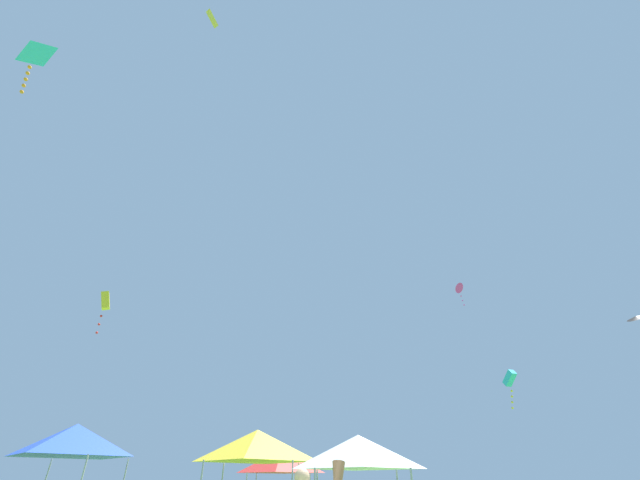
% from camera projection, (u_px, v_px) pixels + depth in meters
% --- Properties ---
extents(canopy_tent_yellow, '(2.99, 2.99, 3.20)m').
position_uv_depth(canopy_tent_yellow, '(257.00, 445.00, 13.27)').
color(canopy_tent_yellow, '#9E9EA3').
rests_on(canopy_tent_yellow, ground).
extents(canopy_tent_blue, '(3.22, 3.22, 3.45)m').
position_uv_depth(canopy_tent_blue, '(73.00, 440.00, 13.90)').
color(canopy_tent_blue, '#9E9EA3').
rests_on(canopy_tent_blue, ground).
extents(canopy_tent_red, '(2.66, 2.66, 2.85)m').
position_uv_depth(canopy_tent_red, '(281.00, 461.00, 16.86)').
color(canopy_tent_red, '#9E9EA3').
rests_on(canopy_tent_red, ground).
extents(canopy_tent_white, '(2.63, 2.63, 2.81)m').
position_uv_depth(canopy_tent_white, '(359.00, 452.00, 11.03)').
color(canopy_tent_white, '#9E9EA3').
rests_on(canopy_tent_white, ground).
extents(kite_cyan_box, '(0.90, 1.35, 2.84)m').
position_uv_depth(kite_cyan_box, '(510.00, 379.00, 30.60)').
color(kite_cyan_box, '#2DB7CC').
extents(kite_magenta_delta, '(0.80, 0.76, 1.39)m').
position_uv_depth(kite_magenta_delta, '(459.00, 288.00, 24.03)').
color(kite_magenta_delta, '#D6389E').
extents(kite_yellow_diamond, '(0.86, 0.94, 1.18)m').
position_uv_depth(kite_yellow_diamond, '(214.00, 19.00, 25.49)').
color(kite_yellow_diamond, yellow).
extents(kite_black_delta, '(1.34, 1.36, 0.57)m').
position_uv_depth(kite_black_delta, '(636.00, 317.00, 21.60)').
color(kite_black_delta, black).
extents(kite_cyan_diamond, '(1.46, 1.30, 3.20)m').
position_uv_depth(kite_cyan_diamond, '(34.00, 56.00, 20.98)').
color(kite_cyan_diamond, '#2DB7CC').
extents(kite_yellow_box, '(1.05, 0.95, 3.28)m').
position_uv_depth(kite_yellow_box, '(105.00, 302.00, 31.20)').
color(kite_yellow_box, yellow).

